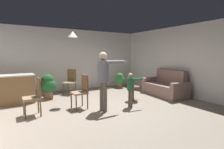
# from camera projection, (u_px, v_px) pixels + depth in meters

# --- Properties ---
(ground) EXTENTS (7.68, 7.68, 0.00)m
(ground) POSITION_uv_depth(u_px,v_px,m) (111.00, 108.00, 5.14)
(ground) COLOR gray
(wall_back) EXTENTS (6.40, 0.10, 2.70)m
(wall_back) POSITION_uv_depth(u_px,v_px,m) (74.00, 60.00, 7.70)
(wall_back) COLOR silver
(wall_back) RESTS_ON ground
(wall_right) EXTENTS (0.10, 6.40, 2.70)m
(wall_right) POSITION_uv_depth(u_px,v_px,m) (181.00, 61.00, 6.64)
(wall_right) COLOR silver
(wall_right) RESTS_ON ground
(couch_floral) EXTENTS (1.03, 1.88, 1.00)m
(couch_floral) POSITION_uv_depth(u_px,v_px,m) (165.00, 87.00, 6.74)
(couch_floral) COLOR #8C6B60
(couch_floral) RESTS_ON ground
(kitchen_counter) EXTENTS (1.26, 0.66, 0.95)m
(kitchen_counter) POSITION_uv_depth(u_px,v_px,m) (14.00, 89.00, 5.58)
(kitchen_counter) COLOR olive
(kitchen_counter) RESTS_ON ground
(side_table_by_couch) EXTENTS (0.44, 0.44, 0.52)m
(side_table_by_couch) POSITION_uv_depth(u_px,v_px,m) (133.00, 92.00, 5.90)
(side_table_by_couch) COLOR brown
(side_table_by_couch) RESTS_ON ground
(person_adult) EXTENTS (0.83, 0.49, 1.67)m
(person_adult) POSITION_uv_depth(u_px,v_px,m) (104.00, 75.00, 4.78)
(person_adult) COLOR #60564C
(person_adult) RESTS_ON ground
(person_child) EXTENTS (0.54, 0.35, 1.06)m
(person_child) POSITION_uv_depth(u_px,v_px,m) (131.00, 86.00, 5.14)
(person_child) COLOR #60564C
(person_child) RESTS_ON ground
(dining_chair_by_counter) EXTENTS (0.59, 0.59, 1.00)m
(dining_chair_by_counter) POSITION_uv_depth(u_px,v_px,m) (70.00, 80.00, 6.99)
(dining_chair_by_counter) COLOR brown
(dining_chair_by_counter) RESTS_ON ground
(dining_chair_near_wall) EXTENTS (0.42, 0.42, 1.00)m
(dining_chair_near_wall) POSITION_uv_depth(u_px,v_px,m) (35.00, 95.00, 4.48)
(dining_chair_near_wall) COLOR brown
(dining_chair_near_wall) RESTS_ON ground
(dining_chair_centre_back) EXTENTS (0.45, 0.45, 1.00)m
(dining_chair_centre_back) POSITION_uv_depth(u_px,v_px,m) (81.00, 90.00, 5.10)
(dining_chair_centre_back) COLOR brown
(dining_chair_centre_back) RESTS_ON ground
(potted_plant_corner) EXTENTS (0.58, 0.58, 0.89)m
(potted_plant_corner) POSITION_uv_depth(u_px,v_px,m) (48.00, 85.00, 6.22)
(potted_plant_corner) COLOR brown
(potted_plant_corner) RESTS_ON ground
(potted_plant_by_wall) EXTENTS (0.47, 0.47, 0.72)m
(potted_plant_by_wall) POSITION_uv_depth(u_px,v_px,m) (120.00, 80.00, 8.25)
(potted_plant_by_wall) COLOR brown
(potted_plant_by_wall) RESTS_ON ground
(spare_remote_on_table) EXTENTS (0.12, 0.12, 0.04)m
(spare_remote_on_table) POSITION_uv_depth(u_px,v_px,m) (134.00, 86.00, 5.87)
(spare_remote_on_table) COLOR white
(spare_remote_on_table) RESTS_ON side_table_by_couch
(ceiling_light_pendant) EXTENTS (0.32, 0.32, 0.55)m
(ceiling_light_pendant) POSITION_uv_depth(u_px,v_px,m) (73.00, 34.00, 5.53)
(ceiling_light_pendant) COLOR silver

